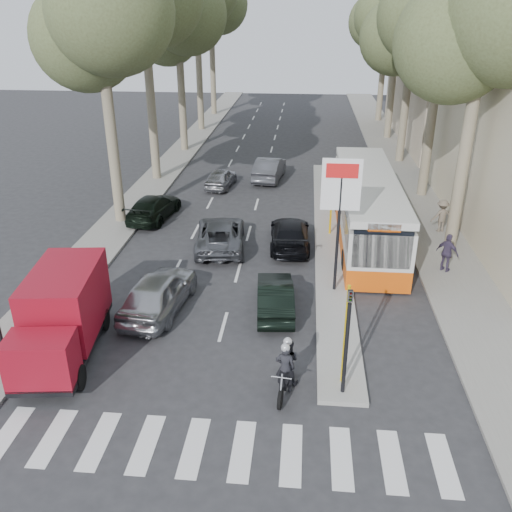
{
  "coord_description": "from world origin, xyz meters",
  "views": [
    {
      "loc": [
        1.86,
        -14.75,
        10.71
      ],
      "look_at": [
        0.05,
        4.81,
        1.6
      ],
      "focal_mm": 38.0,
      "sensor_mm": 36.0,
      "label": 1
    }
  ],
  "objects_px": {
    "dark_hatchback": "(275,296)",
    "city_bus": "(367,206)",
    "red_truck": "(63,314)",
    "motorcycle": "(286,366)",
    "silver_hatchback": "(159,292)"
  },
  "relations": [
    {
      "from": "motorcycle",
      "to": "red_truck",
      "type": "bearing_deg",
      "value": 177.93
    },
    {
      "from": "dark_hatchback",
      "to": "red_truck",
      "type": "bearing_deg",
      "value": 21.56
    },
    {
      "from": "silver_hatchback",
      "to": "red_truck",
      "type": "xyz_separation_m",
      "value": [
        -2.38,
        -3.01,
        0.7
      ]
    },
    {
      "from": "city_bus",
      "to": "dark_hatchback",
      "type": "bearing_deg",
      "value": -118.08
    },
    {
      "from": "city_bus",
      "to": "motorcycle",
      "type": "distance_m",
      "value": 12.77
    },
    {
      "from": "dark_hatchback",
      "to": "city_bus",
      "type": "height_order",
      "value": "city_bus"
    },
    {
      "from": "motorcycle",
      "to": "city_bus",
      "type": "bearing_deg",
      "value": 81.38
    },
    {
      "from": "dark_hatchback",
      "to": "red_truck",
      "type": "relative_size",
      "value": 0.7
    },
    {
      "from": "red_truck",
      "to": "city_bus",
      "type": "bearing_deg",
      "value": 38.55
    },
    {
      "from": "silver_hatchback",
      "to": "city_bus",
      "type": "relative_size",
      "value": 0.38
    },
    {
      "from": "silver_hatchback",
      "to": "city_bus",
      "type": "distance_m",
      "value": 11.74
    },
    {
      "from": "red_truck",
      "to": "city_bus",
      "type": "height_order",
      "value": "city_bus"
    },
    {
      "from": "dark_hatchback",
      "to": "city_bus",
      "type": "bearing_deg",
      "value": -122.95
    },
    {
      "from": "red_truck",
      "to": "motorcycle",
      "type": "xyz_separation_m",
      "value": [
        7.41,
        -1.21,
        -0.7
      ]
    },
    {
      "from": "motorcycle",
      "to": "dark_hatchback",
      "type": "bearing_deg",
      "value": 104.7
    }
  ]
}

